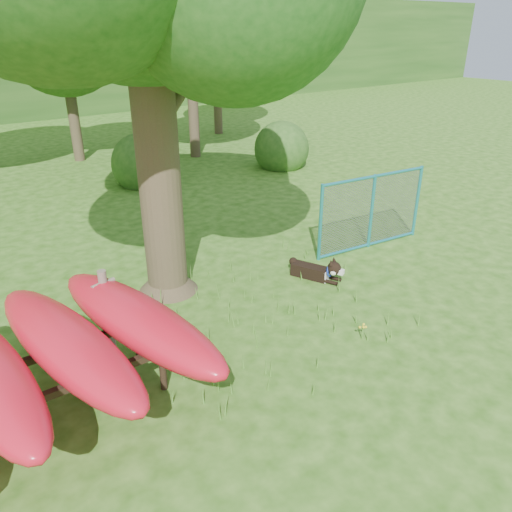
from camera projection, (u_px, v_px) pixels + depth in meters
ground at (295, 349)px, 7.31m from camera, size 80.00×80.00×0.00m
wooden_post at (107, 310)px, 6.99m from camera, size 0.36×0.14×1.29m
kayak_rack at (27, 358)px, 5.64m from camera, size 3.78×3.47×1.16m
husky_dog at (318, 271)px, 9.24m from camera, size 0.59×1.07×0.49m
fence_section at (372, 212)px, 10.34m from camera, size 2.69×0.42×2.63m
wildflower_clump at (363, 328)px, 7.44m from camera, size 0.12×0.10×0.26m
bg_tree_c at (61, 32)px, 15.74m from camera, size 4.00×4.00×6.12m
shrub_right at (281, 167)px, 16.65m from camera, size 1.80×1.80×1.80m
shrub_mid at (144, 184)px, 14.88m from camera, size 1.80×1.80×1.80m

